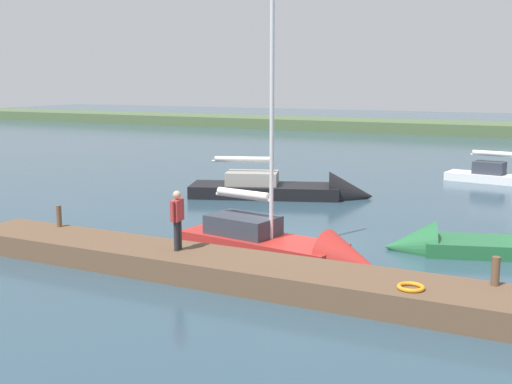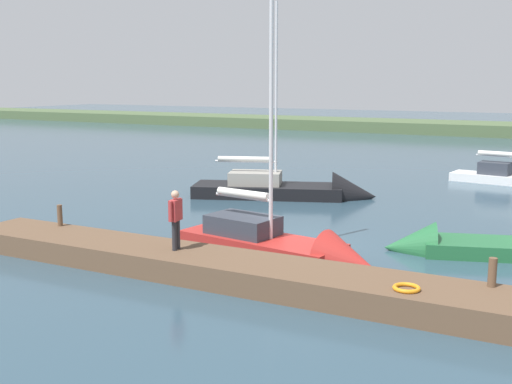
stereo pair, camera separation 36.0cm
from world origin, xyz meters
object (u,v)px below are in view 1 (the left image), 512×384
life_ring_buoy (411,287)px  sailboat_outer_mooring (495,248)px  person_on_dock (177,216)px  sailboat_behind_pier (290,249)px  mooring_post_near (59,216)px  sailboat_inner_slip (296,193)px  mooring_post_far (496,271)px

life_ring_buoy → sailboat_outer_mooring: bearing=-100.1°
sailboat_outer_mooring → person_on_dock: sailboat_outer_mooring is taller
sailboat_outer_mooring → sailboat_behind_pier: bearing=10.0°
mooring_post_near → person_on_dock: person_on_dock is taller
person_on_dock → life_ring_buoy: bearing=168.6°
mooring_post_near → sailboat_inner_slip: sailboat_inner_slip is taller
mooring_post_far → sailboat_outer_mooring: 5.65m
life_ring_buoy → mooring_post_far: bearing=-145.7°
life_ring_buoy → sailboat_behind_pier: size_ratio=0.07×
person_on_dock → mooring_post_near: bearing=-15.1°
person_on_dock → sailboat_outer_mooring: bearing=-149.8°
mooring_post_far → sailboat_inner_slip: 15.93m
life_ring_buoy → sailboat_behind_pier: bearing=-38.0°
sailboat_inner_slip → sailboat_behind_pier: sailboat_inner_slip is taller
sailboat_outer_mooring → sailboat_inner_slip: 11.78m
mooring_post_near → life_ring_buoy: (-12.23, 1.20, -0.32)m
sailboat_behind_pier → person_on_dock: (2.21, 3.20, 1.50)m
sailboat_outer_mooring → sailboat_behind_pier: (5.93, 3.07, -0.01)m
mooring_post_far → sailboat_behind_pier: (6.49, -2.49, -0.83)m
mooring_post_near → life_ring_buoy: bearing=174.4°
mooring_post_far → sailboat_inner_slip: (10.38, -12.06, -0.81)m
mooring_post_far → sailboat_inner_slip: bearing=-49.3°
mooring_post_near → life_ring_buoy: size_ratio=1.11×
life_ring_buoy → mooring_post_near: bearing=-5.6°
mooring_post_far → sailboat_behind_pier: sailboat_behind_pier is taller
mooring_post_far → sailboat_behind_pier: bearing=-21.0°
mooring_post_near → sailboat_outer_mooring: sailboat_outer_mooring is taller
sailboat_inner_slip → sailboat_behind_pier: (-3.89, 9.57, -0.02)m
mooring_post_near → sailboat_inner_slip: size_ratio=0.07×
person_on_dock → mooring_post_far: bearing=177.3°
sailboat_inner_slip → sailboat_behind_pier: bearing=-88.1°
mooring_post_near → life_ring_buoy: 12.29m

